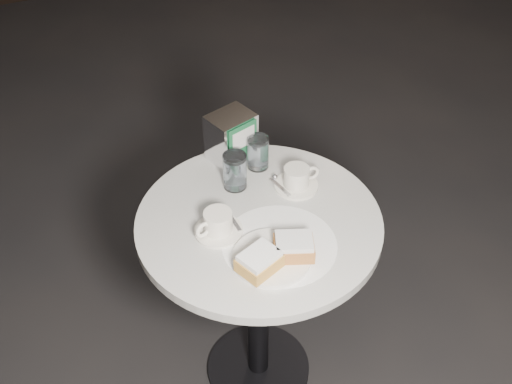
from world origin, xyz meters
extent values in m
plane|color=black|center=(0.00, 0.00, 0.00)|extent=(7.00, 7.00, 0.00)
cylinder|color=black|center=(0.00, 0.00, 0.01)|extent=(0.36, 0.36, 0.03)
cylinder|color=black|center=(0.00, 0.00, 0.36)|extent=(0.07, 0.07, 0.70)
cylinder|color=silver|center=(0.00, 0.00, 0.73)|extent=(0.70, 0.70, 0.03)
cylinder|color=white|center=(0.01, -0.11, 0.75)|extent=(0.41, 0.41, 0.00)
cylinder|color=white|center=(-0.04, -0.16, 0.75)|extent=(0.22, 0.22, 0.02)
cube|color=gold|center=(-0.08, -0.18, 0.78)|extent=(0.13, 0.11, 0.04)
cube|color=white|center=(-0.08, -0.18, 0.81)|extent=(0.12, 0.10, 0.02)
cube|color=#B87438|center=(0.02, -0.17, 0.78)|extent=(0.13, 0.12, 0.04)
cube|color=white|center=(0.02, -0.17, 0.81)|extent=(0.12, 0.11, 0.02)
cylinder|color=white|center=(-0.12, 0.00, 0.75)|extent=(0.17, 0.17, 0.01)
cylinder|color=white|center=(-0.12, 0.00, 0.78)|extent=(0.10, 0.10, 0.06)
cylinder|color=#966751|center=(-0.12, 0.00, 0.81)|extent=(0.09, 0.09, 0.00)
torus|color=white|center=(-0.17, -0.02, 0.78)|extent=(0.05, 0.02, 0.05)
cube|color=silver|center=(-0.07, 0.01, 0.76)|extent=(0.01, 0.09, 0.00)
sphere|color=silver|center=(-0.09, 0.06, 0.76)|extent=(0.02, 0.02, 0.02)
cylinder|color=white|center=(0.16, 0.08, 0.75)|extent=(0.14, 0.14, 0.01)
cylinder|color=silver|center=(0.16, 0.08, 0.78)|extent=(0.08, 0.08, 0.06)
cylinder|color=#89624B|center=(0.16, 0.08, 0.81)|extent=(0.08, 0.08, 0.00)
torus|color=silver|center=(0.21, 0.08, 0.78)|extent=(0.05, 0.02, 0.05)
cube|color=#BBBBC0|center=(0.11, 0.09, 0.76)|extent=(0.03, 0.09, 0.00)
sphere|color=silver|center=(0.11, 0.13, 0.76)|extent=(0.02, 0.02, 0.02)
cylinder|color=silver|center=(0.00, 0.16, 0.80)|extent=(0.09, 0.09, 0.11)
cylinder|color=white|center=(0.00, 0.16, 0.80)|extent=(0.08, 0.08, 0.10)
cylinder|color=silver|center=(0.10, 0.22, 0.80)|extent=(0.08, 0.08, 0.11)
cylinder|color=white|center=(0.10, 0.22, 0.79)|extent=(0.07, 0.07, 0.09)
cube|color=silver|center=(0.04, 0.30, 0.82)|extent=(0.16, 0.14, 0.16)
cube|color=#1B6036|center=(0.06, 0.24, 0.83)|extent=(0.10, 0.03, 0.13)
cube|color=silver|center=(0.06, 0.24, 0.85)|extent=(0.08, 0.03, 0.06)
camera|label=1|loc=(-0.55, -1.19, 1.99)|focal=45.00mm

